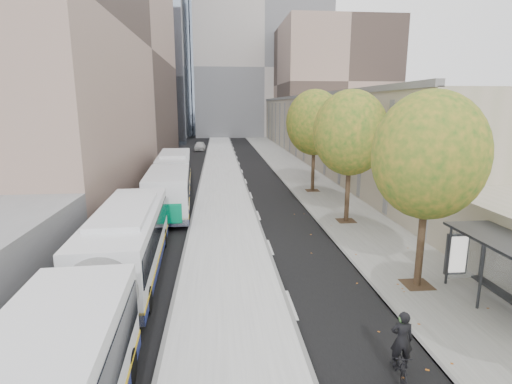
{
  "coord_description": "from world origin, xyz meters",
  "views": [
    {
      "loc": [
        -4.18,
        -1.07,
        7.09
      ],
      "look_at": [
        -2.2,
        19.81,
        2.5
      ],
      "focal_mm": 28.0,
      "sensor_mm": 36.0,
      "label": 1
    }
  ],
  "objects": [
    {
      "name": "tree_d",
      "position": [
        3.6,
        22.0,
        5.47
      ],
      "size": [
        4.4,
        4.4,
        7.6
      ],
      "color": "#301B16",
      "rests_on": "sidewalk"
    },
    {
      "name": "cyclist",
      "position": [
        0.42,
        7.73,
        0.73
      ],
      "size": [
        0.73,
        1.6,
        1.98
      ],
      "rotation": [
        0.0,
        0.0,
        -0.2
      ],
      "color": "black",
      "rests_on": "ground"
    },
    {
      "name": "tree_e",
      "position": [
        3.6,
        31.0,
        5.69
      ],
      "size": [
        4.6,
        4.6,
        7.92
      ],
      "color": "#301B16",
      "rests_on": "sidewalk"
    },
    {
      "name": "building_midrise",
      "position": [
        -22.5,
        41.0,
        12.5
      ],
      "size": [
        24.0,
        46.0,
        25.0
      ],
      "primitive_type": "cube",
      "color": "gray",
      "rests_on": "ground"
    },
    {
      "name": "bus_platform",
      "position": [
        -3.88,
        35.0,
        0.07
      ],
      "size": [
        4.25,
        150.0,
        0.15
      ],
      "primitive_type": "cube",
      "color": "#B0B0B0",
      "rests_on": "ground"
    },
    {
      "name": "tree_c",
      "position": [
        3.6,
        13.0,
        5.25
      ],
      "size": [
        4.2,
        4.2,
        7.28
      ],
      "color": "#301B16",
      "rests_on": "sidewalk"
    },
    {
      "name": "bus_shelter",
      "position": [
        5.69,
        10.96,
        2.19
      ],
      "size": [
        1.9,
        4.4,
        2.53
      ],
      "color": "#383A3F",
      "rests_on": "sidewalk"
    },
    {
      "name": "building_tan",
      "position": [
        15.5,
        64.0,
        4.0
      ],
      "size": [
        18.0,
        92.0,
        8.0
      ],
      "primitive_type": "cube",
      "color": "#A7A086",
      "rests_on": "ground"
    },
    {
      "name": "sidewalk",
      "position": [
        4.12,
        35.0,
        0.04
      ],
      "size": [
        4.75,
        150.0,
        0.08
      ],
      "primitive_type": "cube",
      "color": "gray",
      "rests_on": "ground"
    },
    {
      "name": "distant_car",
      "position": [
        -7.08,
        62.87,
        0.7
      ],
      "size": [
        1.74,
        4.16,
        1.41
      ],
      "primitive_type": "imported",
      "rotation": [
        0.0,
        0.0,
        -0.02
      ],
      "color": "silver",
      "rests_on": "ground"
    },
    {
      "name": "building_far_block",
      "position": [
        6.0,
        96.0,
        15.0
      ],
      "size": [
        30.0,
        18.0,
        30.0
      ],
      "primitive_type": "cube",
      "color": "#A8A09A",
      "rests_on": "ground"
    },
    {
      "name": "bus_near",
      "position": [
        -7.84,
        11.32,
        1.54
      ],
      "size": [
        3.23,
        17.03,
        2.82
      ],
      "rotation": [
        0.0,
        0.0,
        0.04
      ],
      "color": "silver",
      "rests_on": "ground"
    },
    {
      "name": "bus_far",
      "position": [
        -7.75,
        29.64,
        1.61
      ],
      "size": [
        3.62,
        17.83,
        2.95
      ],
      "rotation": [
        0.0,
        0.0,
        0.06
      ],
      "color": "silver",
      "rests_on": "ground"
    }
  ]
}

